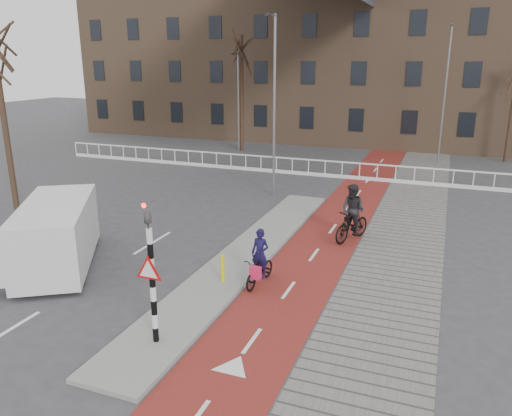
% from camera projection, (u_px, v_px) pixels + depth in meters
% --- Properties ---
extents(ground, '(120.00, 120.00, 0.00)m').
position_uv_depth(ground, '(215.00, 312.00, 13.70)').
color(ground, '#38383A').
rests_on(ground, ground).
extents(bike_lane, '(2.50, 60.00, 0.01)m').
position_uv_depth(bike_lane, '(343.00, 215.00, 22.11)').
color(bike_lane, maroon).
rests_on(bike_lane, ground).
extents(sidewalk, '(3.00, 60.00, 0.01)m').
position_uv_depth(sidewalk, '(408.00, 222.00, 21.15)').
color(sidewalk, slate).
rests_on(sidewalk, ground).
extents(curb_island, '(1.80, 16.00, 0.12)m').
position_uv_depth(curb_island, '(246.00, 255.00, 17.49)').
color(curb_island, gray).
rests_on(curb_island, ground).
extents(traffic_signal, '(0.80, 0.80, 3.68)m').
position_uv_depth(traffic_signal, '(151.00, 270.00, 11.52)').
color(traffic_signal, black).
rests_on(traffic_signal, curb_island).
extents(bollard, '(0.12, 0.12, 0.85)m').
position_uv_depth(bollard, '(223.00, 268.00, 15.18)').
color(bollard, '#D6D30B').
rests_on(bollard, curb_island).
extents(cyclist_near, '(0.77, 1.74, 1.78)m').
position_uv_depth(cyclist_near, '(260.00, 266.00, 15.19)').
color(cyclist_near, black).
rests_on(cyclist_near, bike_lane).
extents(cyclist_far, '(1.36, 2.12, 2.18)m').
position_uv_depth(cyclist_far, '(352.00, 218.00, 18.78)').
color(cyclist_far, black).
rests_on(cyclist_far, bike_lane).
extents(van, '(4.38, 5.35, 2.17)m').
position_uv_depth(van, '(57.00, 234.00, 16.40)').
color(van, silver).
rests_on(van, ground).
extents(railing, '(28.00, 0.10, 0.99)m').
position_uv_depth(railing, '(261.00, 167.00, 30.51)').
color(railing, silver).
rests_on(railing, ground).
extents(townhouse_row, '(46.00, 10.00, 15.90)m').
position_uv_depth(townhouse_row, '(348.00, 43.00, 41.06)').
color(townhouse_row, '#7F6047').
rests_on(townhouse_row, ground).
extents(tree_left, '(0.26, 0.26, 8.09)m').
position_uv_depth(tree_left, '(4.00, 121.00, 21.87)').
color(tree_left, '#312015').
rests_on(tree_left, ground).
extents(tree_mid, '(0.28, 0.28, 8.24)m').
position_uv_depth(tree_mid, '(242.00, 94.00, 36.41)').
color(tree_mid, '#312015').
rests_on(tree_mid, ground).
extents(tree_right, '(0.26, 0.26, 6.55)m').
position_uv_depth(tree_right, '(512.00, 112.00, 32.47)').
color(tree_right, '#312015').
rests_on(tree_right, ground).
extents(streetlight_near, '(0.12, 0.12, 8.64)m').
position_uv_depth(streetlight_near, '(274.00, 109.00, 24.04)').
color(streetlight_near, slate).
rests_on(streetlight_near, ground).
extents(streetlight_left, '(0.12, 0.12, 7.10)m').
position_uv_depth(streetlight_left, '(238.00, 103.00, 36.44)').
color(streetlight_left, slate).
rests_on(streetlight_left, ground).
extents(streetlight_right, '(0.12, 0.12, 8.70)m').
position_uv_depth(streetlight_right, '(445.00, 96.00, 31.91)').
color(streetlight_right, slate).
rests_on(streetlight_right, ground).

